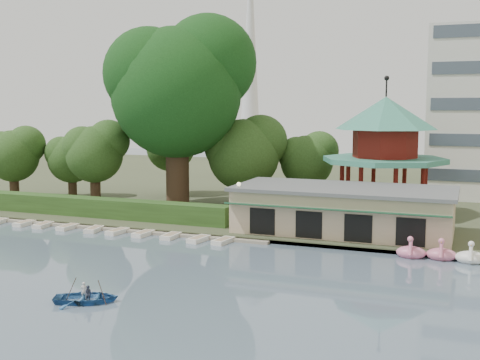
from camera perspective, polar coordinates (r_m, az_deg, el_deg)
The scene contains 13 objects.
ground_plane at distance 36.83m, azimuth -13.37°, elevation -10.85°, with size 220.00×220.00×0.00m, color slate.
shore at distance 83.95m, azimuth 7.12°, elevation -0.54°, with size 220.00×70.00×0.40m, color #424930.
embankment at distance 51.46m, azimuth -2.37°, elevation -5.36°, with size 220.00×0.60×0.30m, color gray.
dock at distance 57.15m, azimuth -13.54°, elevation -4.33°, with size 34.00×1.60×0.24m, color gray.
boathouse at distance 52.48m, azimuth 9.77°, elevation -2.74°, with size 18.60×9.39×3.90m.
pavilion at distance 61.41m, azimuth 13.57°, elevation 3.38°, with size 12.40×12.40×13.50m.
broadcast_tower at distance 181.27m, azimuth 0.98°, elevation 14.26°, with size 8.00×8.00×96.00m.
hedge at distance 61.29m, azimuth -14.13°, elevation -2.46°, with size 30.00×2.00×1.80m, color #2D4F1E.
lamp_post at distance 51.86m, azimuth -0.12°, elevation -1.67°, with size 0.36×0.36×4.28m.
big_tree at distance 63.95m, azimuth -5.81°, elevation 9.15°, with size 15.04×14.01×20.43m.
small_trees at distance 68.44m, azimuth -7.20°, elevation 2.72°, with size 39.54×16.15×9.86m.
moored_rowboats at distance 56.49m, azimuth -14.94°, elevation -4.44°, with size 29.66×2.73×0.36m.
rowboat_with_passengers at distance 36.10m, azimuth -14.37°, elevation -10.36°, with size 6.18×5.44×2.01m.
Camera 1 is at (20.10, -28.76, 11.19)m, focal length 45.00 mm.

